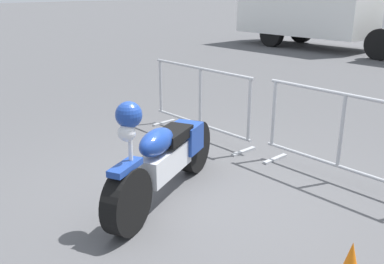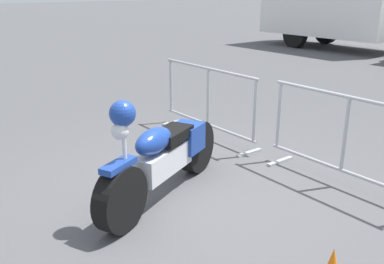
{
  "view_description": "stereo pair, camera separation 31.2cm",
  "coord_description": "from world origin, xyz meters",
  "px_view_note": "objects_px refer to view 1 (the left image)",
  "views": [
    {
      "loc": [
        2.93,
        -3.08,
        2.17
      ],
      "look_at": [
        -0.26,
        0.07,
        0.65
      ],
      "focal_mm": 40.0,
      "sensor_mm": 36.0,
      "label": 1
    },
    {
      "loc": [
        3.14,
        -2.85,
        2.17
      ],
      "look_at": [
        -0.26,
        0.07,
        0.65
      ],
      "focal_mm": 40.0,
      "sensor_mm": 36.0,
      "label": 2
    }
  ],
  "objects_px": {
    "crowd_barrier_far": "(341,137)",
    "pedestrian": "(311,17)",
    "motorcycle": "(165,157)",
    "parked_car_black": "(326,11)",
    "crowd_barrier_near": "(200,102)",
    "box_truck": "(330,3)",
    "parked_car_silver": "(372,13)"
  },
  "relations": [
    {
      "from": "crowd_barrier_far",
      "to": "pedestrian",
      "type": "bearing_deg",
      "value": 121.9
    },
    {
      "from": "motorcycle",
      "to": "parked_car_black",
      "type": "height_order",
      "value": "parked_car_black"
    },
    {
      "from": "motorcycle",
      "to": "crowd_barrier_near",
      "type": "xyz_separation_m",
      "value": [
        -1.12,
        1.68,
        0.08
      ]
    },
    {
      "from": "crowd_barrier_far",
      "to": "pedestrian",
      "type": "xyz_separation_m",
      "value": [
        -8.01,
        12.87,
        0.37
      ]
    },
    {
      "from": "box_truck",
      "to": "parked_car_black",
      "type": "bearing_deg",
      "value": 122.01
    },
    {
      "from": "parked_car_black",
      "to": "pedestrian",
      "type": "bearing_deg",
      "value": -165.29
    },
    {
      "from": "crowd_barrier_near",
      "to": "crowd_barrier_far",
      "type": "relative_size",
      "value": 1.0
    },
    {
      "from": "parked_car_silver",
      "to": "pedestrian",
      "type": "xyz_separation_m",
      "value": [
        0.74,
        -7.87,
        0.16
      ]
    },
    {
      "from": "box_truck",
      "to": "pedestrian",
      "type": "bearing_deg",
      "value": 133.15
    },
    {
      "from": "parked_car_silver",
      "to": "pedestrian",
      "type": "distance_m",
      "value": 7.9
    },
    {
      "from": "parked_car_black",
      "to": "pedestrian",
      "type": "distance_m",
      "value": 8.4
    },
    {
      "from": "crowd_barrier_far",
      "to": "motorcycle",
      "type": "bearing_deg",
      "value": -123.71
    },
    {
      "from": "crowd_barrier_near",
      "to": "box_truck",
      "type": "height_order",
      "value": "box_truck"
    },
    {
      "from": "parked_car_black",
      "to": "crowd_barrier_near",
      "type": "bearing_deg",
      "value": -165.55
    },
    {
      "from": "parked_car_black",
      "to": "pedestrian",
      "type": "relative_size",
      "value": 2.74
    },
    {
      "from": "crowd_barrier_near",
      "to": "pedestrian",
      "type": "bearing_deg",
      "value": 114.16
    },
    {
      "from": "motorcycle",
      "to": "parked_car_black",
      "type": "distance_m",
      "value": 24.5
    },
    {
      "from": "box_truck",
      "to": "pedestrian",
      "type": "distance_m",
      "value": 3.52
    },
    {
      "from": "parked_car_black",
      "to": "parked_car_silver",
      "type": "distance_m",
      "value": 2.76
    },
    {
      "from": "parked_car_black",
      "to": "crowd_barrier_far",
      "type": "bearing_deg",
      "value": -160.58
    },
    {
      "from": "crowd_barrier_far",
      "to": "parked_car_black",
      "type": "bearing_deg",
      "value": 119.29
    },
    {
      "from": "motorcycle",
      "to": "crowd_barrier_far",
      "type": "distance_m",
      "value": 2.02
    },
    {
      "from": "motorcycle",
      "to": "crowd_barrier_far",
      "type": "bearing_deg",
      "value": 124.45
    },
    {
      "from": "motorcycle",
      "to": "pedestrian",
      "type": "height_order",
      "value": "pedestrian"
    },
    {
      "from": "parked_car_black",
      "to": "box_truck",
      "type": "bearing_deg",
      "value": -160.73
    },
    {
      "from": "crowd_barrier_far",
      "to": "parked_car_black",
      "type": "relative_size",
      "value": 0.43
    },
    {
      "from": "crowd_barrier_near",
      "to": "parked_car_silver",
      "type": "bearing_deg",
      "value": 107.44
    },
    {
      "from": "motorcycle",
      "to": "box_truck",
      "type": "bearing_deg",
      "value": 179.53
    },
    {
      "from": "parked_car_silver",
      "to": "crowd_barrier_far",
      "type": "bearing_deg",
      "value": -166.99
    },
    {
      "from": "parked_car_silver",
      "to": "parked_car_black",
      "type": "bearing_deg",
      "value": 84.88
    },
    {
      "from": "box_truck",
      "to": "crowd_barrier_far",
      "type": "bearing_deg",
      "value": -57.68
    },
    {
      "from": "motorcycle",
      "to": "crowd_barrier_near",
      "type": "height_order",
      "value": "motorcycle"
    }
  ]
}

